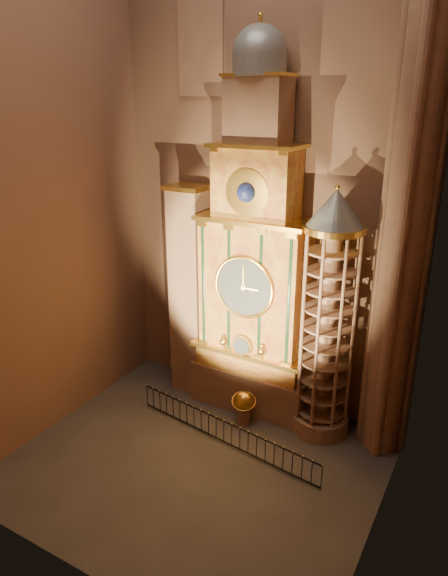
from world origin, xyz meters
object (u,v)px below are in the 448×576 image
Objects in this scene: celestial_globe at (244,405)px; portrait_tower at (190,291)px; astronomical_clock at (254,272)px; stair_turret at (327,320)px; iron_railing at (224,432)px.

portrait_tower is at bearing 157.20° from celestial_globe.
portrait_tower is at bearing 179.71° from astronomical_clock.
astronomical_clock is 3.78m from stair_turret.
portrait_tower is 0.94× the size of stair_turret.
stair_turret reaches higher than celestial_globe.
stair_turret is (6.90, -0.28, 0.12)m from portrait_tower.
portrait_tower is at bearing 138.45° from iron_railing.
stair_turret is at bearing 43.69° from iron_railing.
stair_turret is 6.78× the size of celestial_globe.
iron_railing is (3.73, -3.31, -4.56)m from portrait_tower.
iron_railing is (-0.04, -1.72, -0.37)m from celestial_globe.
celestial_globe is at bearing -76.63° from astronomical_clock.
astronomical_clock reaches higher than stair_turret.
iron_railing is (0.33, -3.29, -6.09)m from astronomical_clock.
stair_turret reaches higher than iron_railing.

